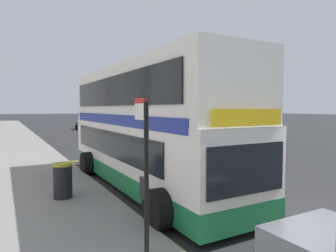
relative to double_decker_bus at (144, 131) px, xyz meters
name	(u,v)px	position (x,y,z in m)	size (l,w,h in m)	color
ground_plane	(70,132)	(2.46, 26.78, -2.06)	(260.00, 260.00, 0.00)	#28282B
pavement_near	(3,134)	(-4.54, 26.78, -1.99)	(6.00, 76.00, 0.14)	gray
double_decker_bus	(144,131)	(0.00, 0.00, 0.00)	(3.19, 10.72, 4.40)	white
bus_bay_markings	(143,185)	(0.04, 0.15, -2.06)	(3.16, 13.04, 0.01)	yellow
bus_stop_sign	(145,167)	(-2.33, -5.14, -0.21)	(0.09, 0.51, 2.96)	black
parked_car_teal_behind	(85,124)	(5.34, 31.23, -1.26)	(2.09, 4.20, 1.62)	#196066
litter_bin	(63,180)	(-2.99, -0.52, -1.38)	(0.59, 0.59, 1.08)	black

